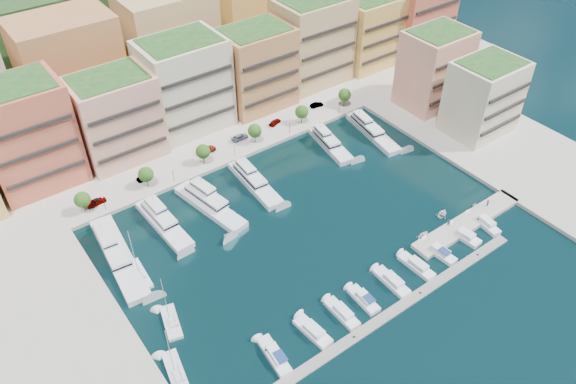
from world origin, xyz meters
The scene contains 58 objects.
ground centered at (0.00, 0.00, 0.00)m, with size 400.00×400.00×0.00m, color black.
north_quay centered at (0.00, 62.00, 0.00)m, with size 220.00×64.00×2.00m, color #9E998E.
east_quay centered at (62.00, -8.00, 0.00)m, with size 34.00×76.00×2.00m, color #9E998E.
hillside centered at (0.00, 110.00, 0.00)m, with size 240.00×40.00×58.00m, color #1F3716.
south_pontoon centered at (-3.00, -30.00, 0.00)m, with size 72.00×2.20×0.35m, color gray.
finger_pier centered at (30.00, -22.00, 0.00)m, with size 32.00×5.00×2.00m, color #9E998E.
apartment_1 centered at (-44.00, 51.99, 14.31)m, with size 20.00×16.50×26.80m.
apartment_2 centered at (-23.00, 49.99, 12.31)m, with size 20.00×15.50×22.80m.
apartment_3 centered at (-2.00, 51.99, 13.81)m, with size 22.00×16.50×25.80m.
apartment_4 centered at (20.00, 49.99, 12.81)m, with size 20.00×15.50×23.80m.
apartment_5 centered at (42.00, 51.99, 14.31)m, with size 22.00×16.50×26.80m.
apartment_6 centered at (64.00, 49.99, 12.31)m, with size 20.00×15.50×22.80m.
apartment_7 centered at (84.00, 47.99, 13.31)m, with size 22.00×16.50×24.80m.
apartment_east_a centered at (62.00, 19.99, 12.31)m, with size 18.00×14.50×22.80m.
apartment_east_b centered at (62.00, 1.99, 11.31)m, with size 18.00×14.50×20.80m.
backblock_1 centered at (-25.00, 74.00, 16.00)m, with size 26.00×18.00×30.00m, color #B96B45.
backblock_2 centered at (5.00, 74.00, 16.00)m, with size 26.00×18.00×30.00m, color tan.
backblock_3 centered at (35.00, 74.00, 16.00)m, with size 26.00×18.00×30.00m, color #E7B054.
tree_0 centered at (-40.00, 33.50, 4.74)m, with size 3.80×3.80×5.65m.
tree_1 centered at (-24.00, 33.50, 4.74)m, with size 3.80×3.80×5.65m.
tree_2 centered at (-8.00, 33.50, 4.74)m, with size 3.80×3.80×5.65m.
tree_3 centered at (8.00, 33.50, 4.74)m, with size 3.80×3.80×5.65m.
tree_4 centered at (24.00, 33.50, 4.74)m, with size 3.80×3.80×5.65m.
tree_5 centered at (40.00, 33.50, 4.74)m, with size 3.80×3.80×5.65m.
lamppost_0 centered at (-36.00, 31.20, 3.83)m, with size 0.30×0.30×4.20m.
lamppost_1 centered at (-18.00, 31.20, 3.83)m, with size 0.30×0.30×4.20m.
lamppost_2 centered at (0.00, 31.20, 3.83)m, with size 0.30×0.30×4.20m.
lamppost_3 centered at (18.00, 31.20, 3.83)m, with size 0.30×0.30×4.20m.
lamppost_4 centered at (36.00, 31.20, 3.83)m, with size 0.30×0.30×4.20m.
yacht_0 centered at (-39.64, 16.43, 1.21)m, with size 7.63×27.79×7.30m.
yacht_1 centered at (-27.04, 19.71, 1.09)m, with size 5.31×20.33×7.30m.
yacht_2 centered at (-15.38, 18.89, 1.21)m, with size 8.27×22.53×7.30m.
yacht_3 centered at (-1.86, 19.64, 1.21)m, with size 5.66×20.66×7.30m.
yacht_5 centered at (24.03, 21.01, 1.21)m, with size 7.21×17.92×7.30m.
yacht_6 centered at (37.47, 18.95, 1.21)m, with size 7.83×22.35×7.30m.
cruiser_1 centered at (-26.59, -24.62, 0.57)m, with size 3.53×9.41×2.66m.
cruiser_2 centered at (-17.61, -24.59, 0.55)m, with size 3.60×8.65×2.55m.
cruiser_3 centered at (-10.34, -24.59, 0.55)m, with size 2.63×8.43×2.55m.
cruiser_4 centered at (-4.61, -24.60, 0.57)m, with size 2.92×7.81×2.66m.
cruiser_5 centered at (3.25, -24.60, 0.55)m, with size 3.03×8.96×2.55m.
cruiser_6 centered at (10.59, -24.60, 0.55)m, with size 2.93×8.82×2.55m.
cruiser_7 centered at (17.52, -24.61, 0.57)m, with size 3.11×8.51×2.66m.
cruiser_8 centered at (25.96, -24.58, 0.55)m, with size 3.56×7.88×2.55m.
cruiser_9 centered at (33.07, -24.59, 0.55)m, with size 3.47×8.56×2.55m.
sailboat_0 centered at (-42.83, -17.24, 0.31)m, with size 4.66×10.52×13.20m.
sailboat_1 centered at (-38.34, -6.55, 0.32)m, with size 4.79×8.81×13.20m.
sailboat_2 centered at (-38.07, 8.40, 0.31)m, with size 3.27×9.23×13.20m.
tender_2 centered at (27.89, -16.43, 0.36)m, with size 2.48×3.47×0.72m, color white.
tender_3 centered at (36.44, -18.89, 0.43)m, with size 1.42×1.64×0.87m, color beige.
tender_0 centered at (18.74, -18.99, 0.38)m, with size 2.63×3.68×0.76m, color white.
car_0 centered at (-36.87, 34.58, 1.81)m, with size 1.91×4.76×1.62m, color gray.
car_1 centered at (-23.48, 36.43, 1.69)m, with size 1.45×4.17×1.37m, color gray.
car_2 centered at (-5.05, 37.37, 1.74)m, with size 2.45×5.31×1.47m, color gray.
car_3 centered at (5.35, 37.12, 1.74)m, with size 2.07×5.10×1.48m, color gray.
car_4 centered at (17.51, 37.57, 1.72)m, with size 1.71×4.25×1.45m, color gray.
car_5 centered at (33.01, 37.84, 1.68)m, with size 1.44×4.13×1.36m, color gray.
person_0 centered at (25.31, -20.28, 1.94)m, with size 0.69×0.45×1.88m, color #262B4C.
person_1 centered at (37.82, -21.19, 1.89)m, with size 0.86×0.67×1.77m, color #442D29.
Camera 1 is at (-59.60, -73.63, 89.95)m, focal length 35.00 mm.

